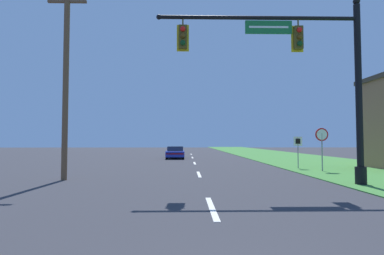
{
  "coord_description": "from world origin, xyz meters",
  "views": [
    {
      "loc": [
        -0.69,
        -2.05,
        1.79
      ],
      "look_at": [
        0.0,
        32.54,
        3.34
      ],
      "focal_mm": 28.0,
      "sensor_mm": 36.0,
      "label": 1
    }
  ],
  "objects_px": {
    "route_sign_post": "(298,145)",
    "utility_pole_near": "(66,77)",
    "signal_mast": "(310,71)",
    "stop_sign": "(322,140)",
    "car_ahead": "(175,152)"
  },
  "relations": [
    {
      "from": "signal_mast",
      "to": "stop_sign",
      "type": "height_order",
      "value": "signal_mast"
    },
    {
      "from": "car_ahead",
      "to": "utility_pole_near",
      "type": "xyz_separation_m",
      "value": [
        -4.47,
        -17.05,
        4.17
      ]
    },
    {
      "from": "signal_mast",
      "to": "car_ahead",
      "type": "height_order",
      "value": "signal_mast"
    },
    {
      "from": "signal_mast",
      "to": "route_sign_post",
      "type": "distance_m",
      "value": 8.01
    },
    {
      "from": "stop_sign",
      "to": "route_sign_post",
      "type": "relative_size",
      "value": 1.23
    },
    {
      "from": "car_ahead",
      "to": "route_sign_post",
      "type": "relative_size",
      "value": 2.28
    },
    {
      "from": "signal_mast",
      "to": "car_ahead",
      "type": "bearing_deg",
      "value": 108.17
    },
    {
      "from": "route_sign_post",
      "to": "utility_pole_near",
      "type": "distance_m",
      "value": 14.19
    },
    {
      "from": "utility_pole_near",
      "to": "signal_mast",
      "type": "bearing_deg",
      "value": -9.66
    },
    {
      "from": "utility_pole_near",
      "to": "route_sign_post",
      "type": "bearing_deg",
      "value": 22.34
    },
    {
      "from": "car_ahead",
      "to": "stop_sign",
      "type": "xyz_separation_m",
      "value": [
        9.05,
        -13.61,
        1.26
      ]
    },
    {
      "from": "stop_sign",
      "to": "utility_pole_near",
      "type": "bearing_deg",
      "value": -165.69
    },
    {
      "from": "signal_mast",
      "to": "car_ahead",
      "type": "distance_m",
      "value": 20.26
    },
    {
      "from": "signal_mast",
      "to": "route_sign_post",
      "type": "xyz_separation_m",
      "value": [
        2.12,
        7.07,
        -3.12
      ]
    },
    {
      "from": "car_ahead",
      "to": "utility_pole_near",
      "type": "distance_m",
      "value": 18.11
    }
  ]
}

